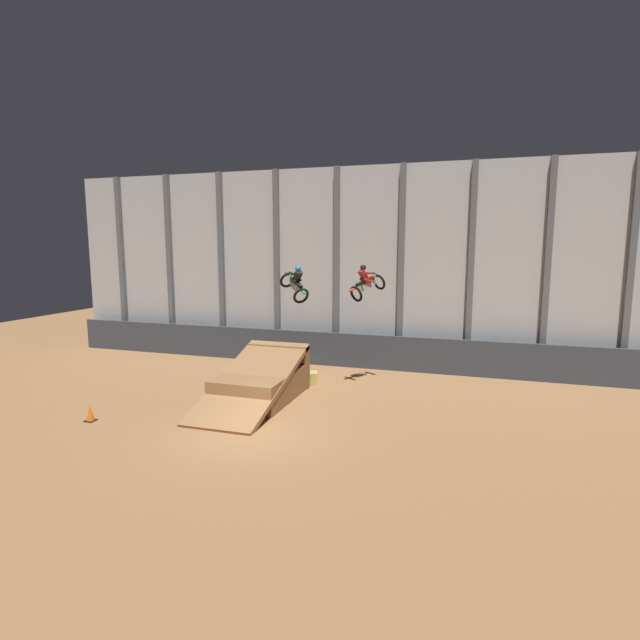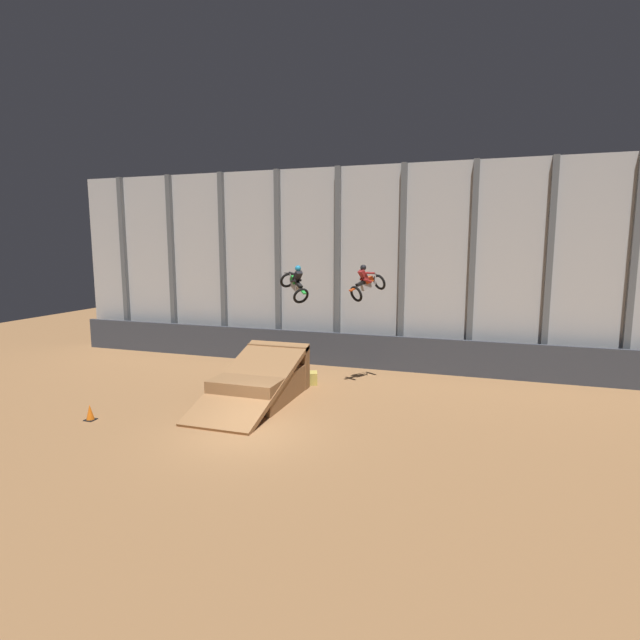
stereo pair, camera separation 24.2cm
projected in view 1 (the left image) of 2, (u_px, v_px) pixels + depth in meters
The scene contains 8 objects.
ground_plane at pixel (248, 434), 16.70m from camera, with size 60.00×60.00×0.00m, color #996B42.
arena_back_wall at pixel (337, 267), 26.25m from camera, with size 32.00×0.40×10.26m.
lower_barrier at pixel (332, 349), 26.06m from camera, with size 31.36×0.20×1.76m.
dirt_ramp at pixel (262, 381), 20.63m from camera, with size 2.79×6.12×2.08m.
rider_bike_left_air at pixel (295, 283), 21.62m from camera, with size 1.74×1.66×1.68m.
rider_bike_right_air at pixel (366, 283), 21.73m from camera, with size 1.57×1.77×1.65m.
traffic_cone_near_ramp at pixel (90, 413), 17.91m from camera, with size 0.36×0.36×0.58m.
hay_bale_trackside at pixel (307, 378), 22.68m from camera, with size 1.05×0.88×0.57m.
Camera 1 is at (7.15, -14.46, 6.26)m, focal length 28.00 mm.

